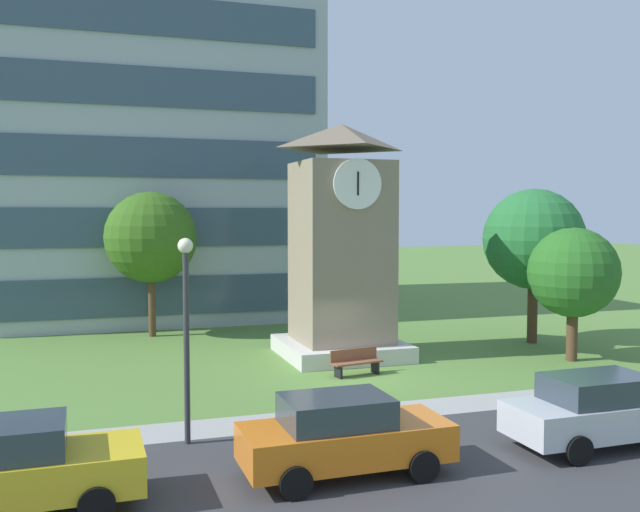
% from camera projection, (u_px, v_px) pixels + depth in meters
% --- Properties ---
extents(ground_plane, '(160.00, 160.00, 0.00)m').
position_uv_depth(ground_plane, '(347.00, 379.00, 23.05)').
color(ground_plane, '#567F38').
extents(street_asphalt, '(120.00, 7.20, 0.01)m').
position_uv_depth(street_asphalt, '(479.00, 465.00, 15.17)').
color(street_asphalt, '#38383A').
rests_on(street_asphalt, ground).
extents(kerb_strip, '(120.00, 1.60, 0.01)m').
position_uv_depth(kerb_strip, '(396.00, 410.00, 19.35)').
color(kerb_strip, '#9E9E99').
rests_on(kerb_strip, ground).
extents(office_building, '(16.45, 16.01, 16.00)m').
position_uv_depth(office_building, '(146.00, 168.00, 39.60)').
color(office_building, '#9EA8B2').
rests_on(office_building, ground).
extents(clock_tower, '(4.43, 4.43, 8.80)m').
position_uv_depth(clock_tower, '(341.00, 255.00, 26.45)').
color(clock_tower, gray).
rests_on(clock_tower, ground).
extents(park_bench, '(1.86, 0.79, 0.88)m').
position_uv_depth(park_bench, '(356.00, 362.00, 23.52)').
color(park_bench, brown).
rests_on(park_bench, ground).
extents(street_lamp, '(0.36, 0.36, 4.89)m').
position_uv_depth(street_lamp, '(186.00, 314.00, 16.38)').
color(street_lamp, '#333338').
rests_on(street_lamp, ground).
extents(tree_by_building, '(4.02, 4.02, 6.40)m').
position_uv_depth(tree_by_building, '(151.00, 238.00, 30.67)').
color(tree_by_building, '#513823').
rests_on(tree_by_building, ground).
extents(tree_near_tower, '(3.31, 3.31, 4.94)m').
position_uv_depth(tree_near_tower, '(573.00, 273.00, 25.66)').
color(tree_near_tower, '#513823').
rests_on(tree_near_tower, ground).
extents(tree_streetside, '(4.20, 4.20, 6.47)m').
position_uv_depth(tree_streetside, '(534.00, 240.00, 29.17)').
color(tree_streetside, '#513823').
rests_on(tree_streetside, ground).
extents(parked_car_yellow, '(4.62, 2.05, 1.69)m').
position_uv_depth(parked_car_yellow, '(10.00, 468.00, 12.67)').
color(parked_car_yellow, gold).
rests_on(parked_car_yellow, ground).
extents(parked_car_orange, '(4.40, 2.00, 1.69)m').
position_uv_depth(parked_car_orange, '(343.00, 435.00, 14.54)').
color(parked_car_orange, orange).
rests_on(parked_car_orange, ground).
extents(parked_car_silver, '(4.78, 2.01, 1.69)m').
position_uv_depth(parked_car_silver, '(604.00, 410.00, 16.40)').
color(parked_car_silver, silver).
rests_on(parked_car_silver, ground).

